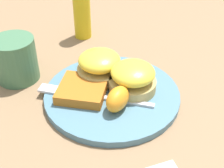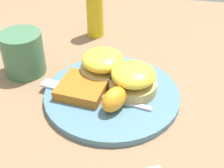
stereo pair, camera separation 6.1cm
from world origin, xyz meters
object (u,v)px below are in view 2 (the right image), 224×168
(cup, at_px, (23,53))
(orange_wedge, at_px, (114,99))
(hashbrown_patty, at_px, (83,87))
(fork, at_px, (87,93))
(sandwich_benedict_left, at_px, (133,79))
(sandwich_benedict_right, at_px, (103,65))
(condiment_bottle, at_px, (95,9))

(cup, bearing_deg, orange_wedge, -116.47)
(hashbrown_patty, bearing_deg, fork, -128.30)
(sandwich_benedict_left, relative_size, sandwich_benedict_right, 1.00)
(fork, height_order, condiment_bottle, condiment_bottle)
(sandwich_benedict_left, distance_m, hashbrown_patty, 0.10)
(sandwich_benedict_right, distance_m, fork, 0.07)
(hashbrown_patty, height_order, cup, cup)
(hashbrown_patty, relative_size, cup, 0.75)
(fork, xyz_separation_m, cup, (0.08, 0.16, 0.03))
(hashbrown_patty, bearing_deg, sandwich_benedict_left, -79.61)
(cup, height_order, condiment_bottle, condiment_bottle)
(sandwich_benedict_left, relative_size, fork, 0.41)
(sandwich_benedict_left, bearing_deg, hashbrown_patty, 100.39)
(sandwich_benedict_left, height_order, condiment_bottle, condiment_bottle)
(sandwich_benedict_right, relative_size, orange_wedge, 1.58)
(fork, bearing_deg, sandwich_benedict_right, -16.37)
(hashbrown_patty, distance_m, cup, 0.17)
(hashbrown_patty, xyz_separation_m, cup, (0.07, 0.15, 0.02))
(orange_wedge, height_order, condiment_bottle, condiment_bottle)
(cup, bearing_deg, condiment_bottle, -31.06)
(sandwich_benedict_right, relative_size, fork, 0.41)
(fork, distance_m, cup, 0.18)
(cup, bearing_deg, sandwich_benedict_left, -101.54)
(sandwich_benedict_right, bearing_deg, sandwich_benedict_left, -120.99)
(hashbrown_patty, height_order, orange_wedge, orange_wedge)
(sandwich_benedict_right, distance_m, cup, 0.18)
(condiment_bottle, bearing_deg, cup, 148.94)
(sandwich_benedict_left, distance_m, fork, 0.10)
(hashbrown_patty, height_order, fork, hashbrown_patty)
(sandwich_benedict_right, distance_m, orange_wedge, 0.11)
(sandwich_benedict_left, xyz_separation_m, cup, (0.05, 0.25, 0.00))
(sandwich_benedict_right, relative_size, hashbrown_patty, 1.04)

